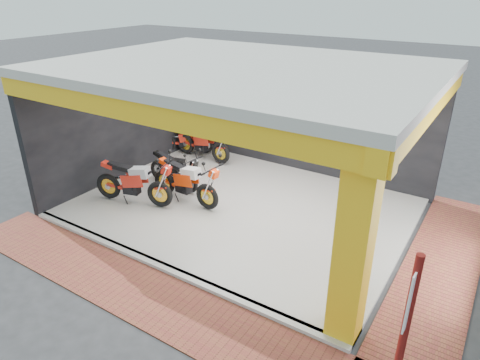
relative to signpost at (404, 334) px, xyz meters
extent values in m
plane|color=#2D2D30|center=(-4.78, 1.77, -1.41)|extent=(80.00, 80.00, 0.00)
cube|color=white|center=(-4.78, 3.77, -1.36)|extent=(8.00, 6.00, 0.10)
cube|color=beige|center=(-4.78, 3.77, 2.19)|extent=(8.40, 6.40, 0.20)
cube|color=black|center=(-4.78, 6.87, 0.34)|extent=(8.20, 0.20, 3.50)
cube|color=black|center=(-8.88, 3.77, 0.34)|extent=(0.20, 6.20, 3.50)
cube|color=yellow|center=(-1.03, 1.02, 0.34)|extent=(0.50, 0.50, 3.50)
cube|color=yellow|center=(-4.78, 0.77, 1.89)|extent=(8.40, 0.30, 0.40)
cube|color=yellow|center=(-0.78, 3.77, 1.89)|extent=(0.30, 6.40, 0.40)
cube|color=white|center=(-4.78, 0.75, -1.36)|extent=(8.00, 0.20, 0.10)
cube|color=brown|center=(-4.78, -0.03, -1.40)|extent=(9.00, 1.40, 0.03)
cube|color=brown|center=(0.02, 3.77, -1.40)|extent=(1.40, 7.00, 0.03)
cylinder|color=maroon|center=(0.00, 0.00, -0.12)|extent=(0.10, 0.10, 2.58)
cube|color=white|center=(0.00, 0.00, 0.55)|extent=(0.03, 0.36, 0.83)
camera|label=1|loc=(0.45, -4.43, 3.93)|focal=32.00mm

